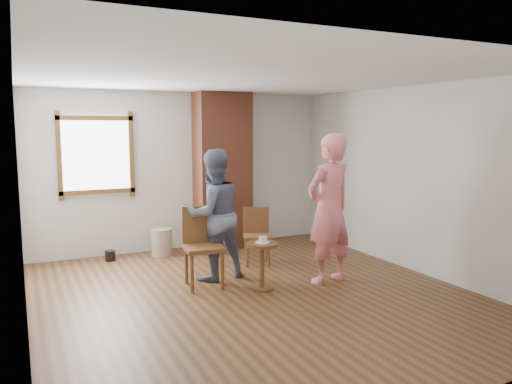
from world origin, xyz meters
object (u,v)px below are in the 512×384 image
Objects in this scene: dining_chair_left at (202,242)px; man at (213,215)px; side_table at (262,258)px; stoneware_crock at (162,242)px; dining_chair_right at (257,232)px; person_pink at (329,209)px.

man reaches higher than dining_chair_left.
side_table is 0.93m from man.
dining_chair_left is (0.07, -1.73, 0.36)m from stoneware_crock.
dining_chair_left is 0.80m from side_table.
side_table reaches higher than stoneware_crock.
person_pink is (0.43, -1.26, 0.51)m from dining_chair_right.
stoneware_crock is at bearing 158.21° from dining_chair_right.
person_pink reaches higher than side_table.
person_pink is (0.92, -0.10, 0.57)m from side_table.
man is at bearing 118.05° from side_table.
dining_chair_right is at bearing -83.00° from person_pink.
dining_chair_right is 0.48× the size of man.
side_table is (0.61, -0.50, -0.17)m from dining_chair_left.
man is (0.30, -1.53, 0.66)m from stoneware_crock.
dining_chair_left is at bearing 35.07° from man.
dining_chair_left is 0.58× the size of man.
person_pink is (1.29, -0.81, 0.10)m from man.
dining_chair_right is at bearing 67.24° from side_table.
man is at bearing 49.50° from dining_chair_left.
man is (-0.38, 0.71, 0.47)m from side_table.
dining_chair_left is at bearing -33.33° from person_pink.
dining_chair_right is (1.09, 0.66, -0.10)m from dining_chair_left.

